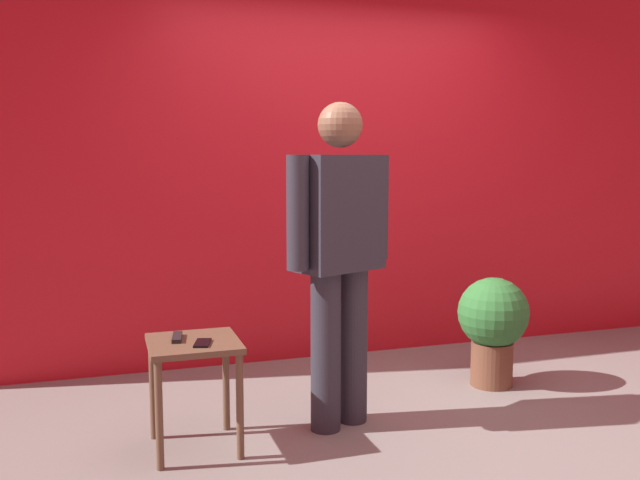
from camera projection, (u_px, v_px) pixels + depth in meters
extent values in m
plane|color=gray|center=(440.00, 432.00, 3.61)|extent=(12.00, 12.00, 0.00)
cube|color=red|center=(342.00, 151.00, 4.90)|extent=(5.47, 0.12, 2.95)
cylinder|color=#2D2D38|center=(326.00, 352.00, 3.59)|extent=(0.21, 0.21, 0.85)
cylinder|color=#2D2D38|center=(353.00, 345.00, 3.71)|extent=(0.21, 0.21, 0.85)
cube|color=#2D2D38|center=(340.00, 213.00, 3.56)|extent=(0.51, 0.39, 0.60)
cube|color=red|center=(325.00, 206.00, 3.65)|extent=(0.12, 0.06, 0.50)
cube|color=silver|center=(324.00, 209.00, 3.65)|extent=(0.05, 0.03, 0.46)
cylinder|color=#2D2D38|center=(298.00, 213.00, 3.38)|extent=(0.15, 0.15, 0.57)
cylinder|color=#2D2D38|center=(378.00, 207.00, 3.74)|extent=(0.15, 0.15, 0.57)
sphere|color=brown|center=(340.00, 125.00, 3.51)|extent=(0.23, 0.23, 0.23)
cube|color=brown|center=(194.00, 344.00, 3.34)|extent=(0.43, 0.43, 0.03)
cylinder|color=brown|center=(159.00, 416.00, 3.14)|extent=(0.04, 0.04, 0.52)
cylinder|color=brown|center=(240.00, 407.00, 3.25)|extent=(0.04, 0.04, 0.52)
cylinder|color=brown|center=(153.00, 389.00, 3.49)|extent=(0.04, 0.04, 0.52)
cylinder|color=brown|center=(226.00, 382.00, 3.61)|extent=(0.04, 0.04, 0.52)
cube|color=black|center=(203.00, 343.00, 3.28)|extent=(0.11, 0.16, 0.01)
cube|color=black|center=(177.00, 337.00, 3.36)|extent=(0.07, 0.17, 0.02)
cylinder|color=brown|center=(492.00, 363.00, 4.32)|extent=(0.26, 0.26, 0.28)
sphere|color=#2D7233|center=(493.00, 313.00, 4.28)|extent=(0.44, 0.44, 0.44)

